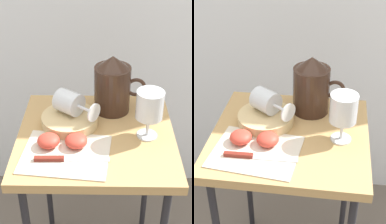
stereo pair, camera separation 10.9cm
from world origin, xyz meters
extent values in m
cube|color=tan|center=(0.00, 0.00, 0.67)|extent=(0.49, 0.47, 0.03)
cylinder|color=black|center=(-0.21, 0.19, 0.33)|extent=(0.02, 0.02, 0.66)
cylinder|color=black|center=(0.21, 0.19, 0.33)|extent=(0.02, 0.02, 0.66)
cube|color=beige|center=(-0.09, -0.11, 0.69)|extent=(0.27, 0.23, 0.00)
cylinder|color=tan|center=(-0.09, 0.05, 0.71)|extent=(0.18, 0.18, 0.03)
cylinder|color=#382319|center=(0.05, 0.14, 0.77)|extent=(0.12, 0.12, 0.16)
cylinder|color=#B23819|center=(0.05, 0.14, 0.74)|extent=(0.11, 0.11, 0.09)
cone|color=#382319|center=(0.05, 0.14, 0.87)|extent=(0.10, 0.10, 0.04)
torus|color=#382319|center=(0.13, 0.14, 0.78)|extent=(0.07, 0.01, 0.07)
cylinder|color=silver|center=(0.16, -0.01, 0.69)|extent=(0.06, 0.06, 0.00)
cylinder|color=silver|center=(0.16, -0.01, 0.73)|extent=(0.01, 0.01, 0.06)
cylinder|color=silver|center=(0.16, -0.01, 0.80)|extent=(0.08, 0.08, 0.09)
cylinder|color=#B23819|center=(0.16, -0.01, 0.78)|extent=(0.07, 0.07, 0.04)
cylinder|color=silver|center=(-0.09, 0.07, 0.76)|extent=(0.11, 0.11, 0.08)
cylinder|color=silver|center=(-0.03, 0.03, 0.76)|extent=(0.05, 0.04, 0.01)
cylinder|color=silver|center=(-0.01, 0.01, 0.76)|extent=(0.04, 0.05, 0.06)
ellipsoid|color=#CC3D2D|center=(-0.14, -0.07, 0.71)|extent=(0.07, 0.07, 0.04)
ellipsoid|color=#CC3D2D|center=(-0.06, -0.07, 0.71)|extent=(0.07, 0.07, 0.04)
cube|color=silver|center=(-0.02, -0.13, 0.69)|extent=(0.13, 0.02, 0.00)
cube|color=maroon|center=(-0.13, -0.14, 0.70)|extent=(0.09, 0.02, 0.01)
camera|label=1|loc=(0.02, -0.92, 1.36)|focal=57.87mm
camera|label=2|loc=(0.12, -0.91, 1.36)|focal=57.87mm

